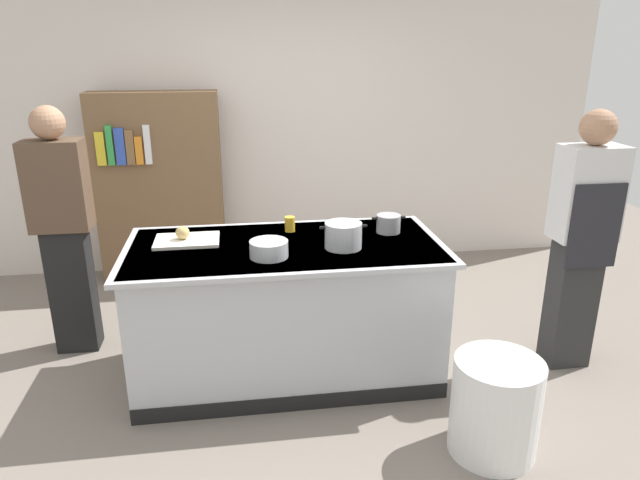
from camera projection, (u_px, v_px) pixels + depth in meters
ground_plane at (288, 370)px, 3.87m from camera, size 10.00×10.00×0.00m
back_wall at (264, 109)px, 5.34m from camera, size 6.40×0.12×3.00m
counter_island at (286, 308)px, 3.72m from camera, size 1.98×0.98×0.90m
cutting_board at (187, 240)px, 3.62m from camera, size 0.40×0.28×0.02m
onion at (183, 233)px, 3.60m from camera, size 0.09×0.09×0.09m
stock_pot at (343, 235)px, 3.50m from camera, size 0.29×0.23×0.16m
sauce_pan at (388, 224)px, 3.79m from camera, size 0.22×0.16×0.12m
mixing_bowl at (269, 249)px, 3.36m from camera, size 0.23×0.23×0.10m
juice_cup at (290, 224)px, 3.81m from camera, size 0.07×0.07×0.10m
trash_bin at (495, 407)px, 3.03m from camera, size 0.46×0.46×0.54m
person_chef at (581, 237)px, 3.68m from camera, size 0.38×0.25×1.72m
person_guest at (63, 227)px, 3.88m from camera, size 0.38×0.24×1.72m
bookshelf at (160, 188)px, 5.14m from camera, size 1.10×0.31×1.70m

